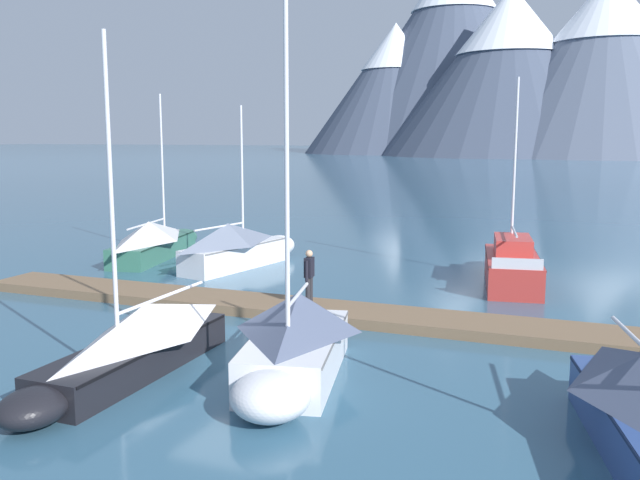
% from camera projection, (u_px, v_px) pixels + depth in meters
% --- Properties ---
extents(ground_plane, '(700.00, 700.00, 0.00)m').
position_uv_depth(ground_plane, '(233.00, 351.00, 17.20)').
color(ground_plane, '#335B75').
extents(mountain_west_summit, '(56.86, 56.86, 40.20)m').
position_uv_depth(mountain_west_summit, '(395.00, 87.00, 213.71)').
color(mountain_west_summit, '#424C60').
rests_on(mountain_west_summit, ground).
extents(mountain_central_massif, '(84.53, 84.53, 64.45)m').
position_uv_depth(mountain_central_massif, '(453.00, 49.00, 218.07)').
color(mountain_central_massif, '#424C60').
rests_on(mountain_central_massif, ground).
extents(mountain_shoulder_ridge, '(70.89, 70.89, 46.22)m').
position_uv_depth(mountain_shoulder_ridge, '(509.00, 68.00, 189.00)').
color(mountain_shoulder_ridge, '#424C60').
rests_on(mountain_shoulder_ridge, ground).
extents(mountain_east_summit, '(74.00, 74.00, 47.61)m').
position_uv_depth(mountain_east_summit, '(606.00, 63.00, 179.67)').
color(mountain_east_summit, slate).
rests_on(mountain_east_summit, ground).
extents(dock, '(22.61, 2.33, 0.30)m').
position_uv_depth(dock, '(296.00, 309.00, 20.86)').
color(dock, brown).
rests_on(dock, ground).
extents(sailboat_nearest_berth, '(3.10, 7.75, 7.27)m').
position_uv_depth(sailboat_nearest_berth, '(155.00, 240.00, 30.38)').
color(sailboat_nearest_berth, '#336B56').
rests_on(sailboat_nearest_berth, ground).
extents(sailboat_second_berth, '(2.70, 6.73, 6.63)m').
position_uv_depth(sailboat_second_berth, '(239.00, 246.00, 28.15)').
color(sailboat_second_berth, white).
rests_on(sailboat_second_berth, ground).
extents(sailboat_mid_dock_port, '(1.71, 6.81, 7.57)m').
position_uv_depth(sailboat_mid_dock_port, '(133.00, 343.00, 15.44)').
color(sailboat_mid_dock_port, black).
rests_on(sailboat_mid_dock_port, ground).
extents(sailboat_mid_dock_starboard, '(2.98, 5.81, 9.14)m').
position_uv_depth(sailboat_mid_dock_starboard, '(294.00, 342.00, 15.12)').
color(sailboat_mid_dock_starboard, silver).
rests_on(sailboat_mid_dock_starboard, ground).
extents(sailboat_far_berth, '(2.73, 6.85, 7.53)m').
position_uv_depth(sailboat_far_berth, '(511.00, 264.00, 25.30)').
color(sailboat_far_berth, '#B2332D').
rests_on(sailboat_far_berth, ground).
extents(person_on_dock, '(0.25, 0.59, 1.69)m').
position_uv_depth(person_on_dock, '(309.00, 274.00, 20.62)').
color(person_on_dock, '#232328').
rests_on(person_on_dock, dock).
extents(mooring_buoy_channel_marker, '(0.56, 0.56, 0.64)m').
position_uv_depth(mooring_buoy_channel_marker, '(640.00, 366.00, 15.28)').
color(mooring_buoy_channel_marker, yellow).
rests_on(mooring_buoy_channel_marker, ground).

